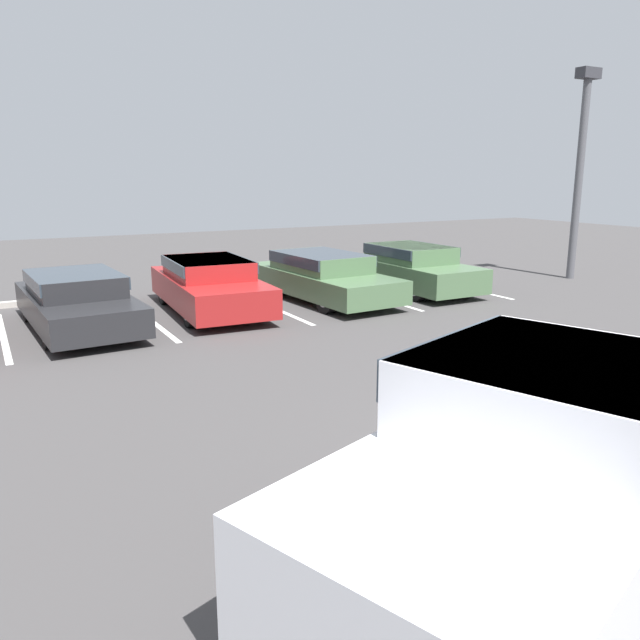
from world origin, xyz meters
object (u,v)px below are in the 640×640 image
(parked_sedan_d, at_px, (322,275))
(light_post, at_px, (580,161))
(pickup_truck, at_px, (562,450))
(parked_sedan_e, at_px, (411,267))
(parked_sedan_b, at_px, (77,299))
(traffic_cone, at_px, (535,361))
(parked_sedan_c, at_px, (209,283))

(parked_sedan_d, distance_m, light_post, 8.74)
(pickup_truck, distance_m, parked_sedan_e, 12.00)
(pickup_truck, relative_size, parked_sedan_b, 1.31)
(parked_sedan_b, relative_size, parked_sedan_d, 0.94)
(pickup_truck, relative_size, traffic_cone, 11.82)
(pickup_truck, bearing_deg, parked_sedan_e, 38.99)
(parked_sedan_e, bearing_deg, parked_sedan_d, -91.24)
(light_post, bearing_deg, pickup_truck, -140.79)
(parked_sedan_d, xyz_separation_m, parked_sedan_e, (2.72, -0.06, 0.02))
(parked_sedan_e, xyz_separation_m, light_post, (5.51, -0.69, 2.83))
(parked_sedan_d, relative_size, parked_sedan_e, 1.14)
(parked_sedan_b, bearing_deg, light_post, 84.87)
(parked_sedan_b, distance_m, parked_sedan_c, 2.92)
(pickup_truck, height_order, parked_sedan_e, pickup_truck)
(parked_sedan_e, height_order, light_post, light_post)
(parked_sedan_c, relative_size, parked_sedan_e, 1.07)
(parked_sedan_c, xyz_separation_m, parked_sedan_e, (5.67, -0.10, 0.00))
(pickup_truck, height_order, parked_sedan_b, pickup_truck)
(parked_sedan_b, bearing_deg, pickup_truck, 10.10)
(light_post, bearing_deg, parked_sedan_e, 172.86)
(parked_sedan_b, xyz_separation_m, light_post, (14.08, -0.51, 2.86))
(parked_sedan_e, xyz_separation_m, traffic_cone, (-2.70, -6.83, -0.44))
(pickup_truck, xyz_separation_m, parked_sedan_c, (0.55, 10.35, -0.22))
(parked_sedan_c, bearing_deg, parked_sedan_d, 92.97)
(parked_sedan_b, height_order, parked_sedan_e, parked_sedan_e)
(parked_sedan_b, relative_size, parked_sedan_c, 1.00)
(parked_sedan_b, height_order, parked_sedan_d, parked_sedan_d)
(light_post, bearing_deg, parked_sedan_b, 177.94)
(parked_sedan_c, relative_size, parked_sedan_d, 0.94)
(parked_sedan_b, relative_size, traffic_cone, 9.01)
(parked_sedan_c, height_order, parked_sedan_d, parked_sedan_c)
(pickup_truck, relative_size, parked_sedan_c, 1.31)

